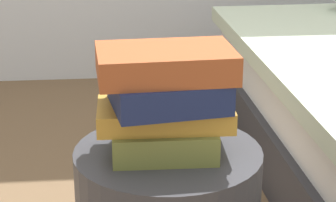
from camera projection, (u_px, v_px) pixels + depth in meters
The scene contains 4 objects.
book_olive at pixel (164, 139), 1.36m from camera, with size 0.22×0.16×0.06m, color olive.
book_ochre at pixel (165, 114), 1.35m from camera, with size 0.29×0.15×0.05m, color #B7842D.
book_navy at pixel (167, 92), 1.32m from camera, with size 0.23×0.18×0.06m, color #19234C.
book_rust at pixel (165, 63), 1.30m from camera, with size 0.28×0.18×0.06m, color #994723.
Camera 1 is at (-0.12, -1.25, 1.05)m, focal length 67.09 mm.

